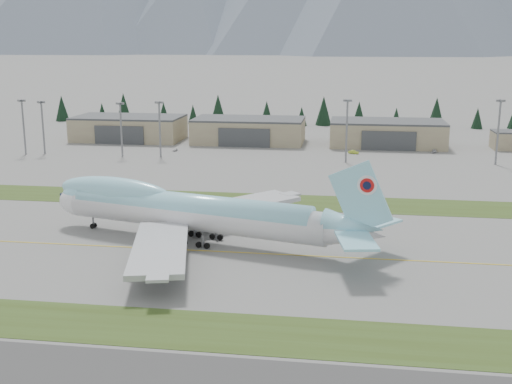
% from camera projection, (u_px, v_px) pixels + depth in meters
% --- Properties ---
extents(ground, '(7000.00, 7000.00, 0.00)m').
position_uv_depth(ground, '(210.00, 251.00, 137.61)').
color(ground, slate).
rests_on(ground, ground).
extents(grass_strip_near, '(400.00, 14.00, 0.08)m').
position_uv_depth(grass_strip_near, '(158.00, 328.00, 101.03)').
color(grass_strip_near, '#344619').
rests_on(grass_strip_near, ground).
extents(grass_strip_far, '(400.00, 18.00, 0.08)m').
position_uv_depth(grass_strip_far, '(244.00, 201.00, 180.94)').
color(grass_strip_far, '#344619').
rests_on(grass_strip_far, ground).
extents(taxiway_line_main, '(400.00, 0.40, 0.02)m').
position_uv_depth(taxiway_line_main, '(210.00, 251.00, 137.61)').
color(taxiway_line_main, gold).
rests_on(taxiway_line_main, ground).
extents(boeing_747_freighter, '(81.77, 68.20, 21.51)m').
position_uv_depth(boeing_747_freighter, '(191.00, 211.00, 142.70)').
color(boeing_747_freighter, white).
rests_on(boeing_747_freighter, ground).
extents(hangar_left, '(48.00, 26.60, 10.80)m').
position_uv_depth(hangar_left, '(129.00, 128.00, 290.53)').
color(hangar_left, gray).
rests_on(hangar_left, ground).
extents(hangar_center, '(48.00, 26.60, 10.80)m').
position_uv_depth(hangar_center, '(249.00, 130.00, 282.80)').
color(hangar_center, gray).
rests_on(hangar_center, ground).
extents(hangar_right, '(48.00, 26.60, 10.80)m').
position_uv_depth(hangar_right, '(387.00, 133.00, 274.38)').
color(hangar_right, gray).
rests_on(hangar_right, ground).
extents(control_shed, '(14.00, 12.00, 7.60)m').
position_uv_depth(control_shed, '(510.00, 140.00, 265.90)').
color(control_shed, gray).
rests_on(control_shed, ground).
extents(floodlight_masts, '(183.29, 7.40, 23.55)m').
position_uv_depth(floodlight_masts, '(197.00, 118.00, 243.03)').
color(floodlight_masts, slate).
rests_on(floodlight_masts, ground).
extents(service_vehicle_a, '(1.66, 3.21, 1.05)m').
position_uv_depth(service_vehicle_a, '(175.00, 151.00, 261.72)').
color(service_vehicle_a, silver).
rests_on(service_vehicle_a, ground).
extents(service_vehicle_b, '(4.38, 2.89, 1.36)m').
position_uv_depth(service_vehicle_b, '(354.00, 154.00, 255.75)').
color(service_vehicle_b, '#AAC230').
rests_on(service_vehicle_b, ground).
extents(service_vehicle_c, '(2.61, 4.41, 1.20)m').
position_uv_depth(service_vehicle_c, '(434.00, 153.00, 258.31)').
color(service_vehicle_c, '#ACABB0').
rests_on(service_vehicle_c, ground).
extents(conifer_belt, '(265.66, 13.72, 16.05)m').
position_uv_depth(conifer_belt, '(288.00, 112.00, 341.28)').
color(conifer_belt, black).
rests_on(conifer_belt, ground).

